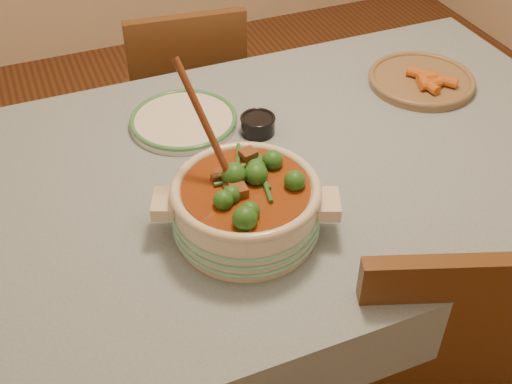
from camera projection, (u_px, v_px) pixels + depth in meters
floor at (291, 340)px, 2.12m from camera, size 4.50×4.50×0.00m
dining_table at (299, 186)px, 1.69m from camera, size 1.68×1.08×0.76m
stew_casserole at (246, 203)px, 1.38m from camera, size 0.41×0.41×0.38m
white_plate at (184, 120)px, 1.74m from camera, size 0.38×0.38×0.03m
condiment_bowl at (258, 124)px, 1.70m from camera, size 0.12×0.12×0.05m
fried_plate at (422, 78)px, 1.89m from camera, size 0.38×0.38×0.05m
chair_far at (187, 99)px, 2.35m from camera, size 0.44×0.44×0.86m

